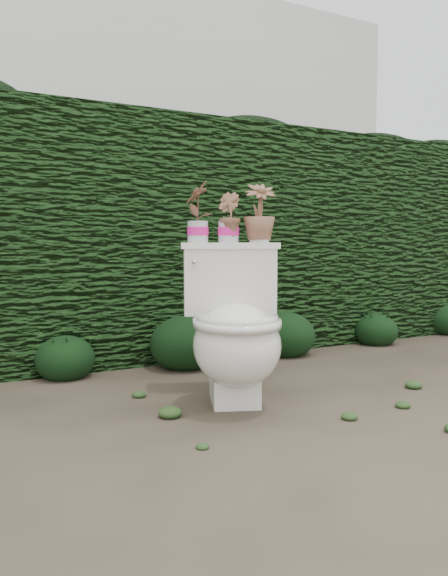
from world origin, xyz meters
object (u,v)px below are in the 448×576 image
potted_plant_center (228,219)px  potted_plant_right (259,214)px  potted_plant_left (198,213)px  toilet (235,331)px

potted_plant_center → potted_plant_right: (0.15, -0.06, 0.02)m
potted_plant_center → potted_plant_right: size_ratio=0.85×
potted_plant_left → potted_plant_center: (0.15, -0.06, -0.03)m
toilet → potted_plant_center: 0.59m
toilet → potted_plant_left: (-0.06, 0.28, 0.57)m
potted_plant_left → potted_plant_right: (0.29, -0.12, -0.00)m
potted_plant_right → potted_plant_center: bearing=174.3°
potted_plant_right → toilet: bearing=-128.8°
potted_plant_left → potted_plant_center: 0.16m
potted_plant_center → toilet: bearing=154.5°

